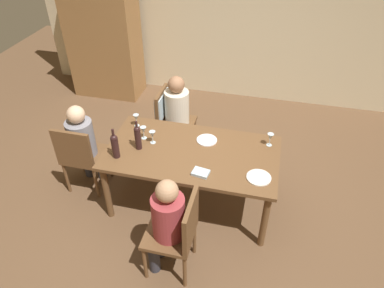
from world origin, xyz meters
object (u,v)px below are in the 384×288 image
at_px(wine_bottle_tall_green, 138,137).
at_px(person_man_guest, 83,141).
at_px(chair_left_end, 80,154).
at_px(dinner_plate_host, 207,140).
at_px(armoire_cabinet, 102,30).
at_px(wine_glass_near_right, 136,118).
at_px(person_man_bearded, 166,220).
at_px(wine_glass_far, 143,130).
at_px(wine_glass_centre, 152,135).
at_px(dining_table, 192,157).
at_px(dinner_plate_guest_left, 259,178).
at_px(person_woman_host, 179,111).
at_px(wine_glass_near_left, 270,137).
at_px(chair_far_left, 168,114).
at_px(wine_bottle_dark_red, 115,145).
at_px(chair_near, 179,231).

bearing_deg(wine_bottle_tall_green, person_man_guest, 172.08).
xyz_separation_m(chair_left_end, dinner_plate_host, (1.40, 0.31, 0.22)).
height_order(armoire_cabinet, dinner_plate_host, armoire_cabinet).
bearing_deg(wine_glass_near_right, person_man_bearded, -59.23).
height_order(wine_glass_far, dinner_plate_host, wine_glass_far).
xyz_separation_m(armoire_cabinet, wine_glass_centre, (1.56, -2.19, -0.24)).
relative_size(dining_table, person_man_guest, 1.63).
distance_m(wine_glass_far, dinner_plate_guest_left, 1.34).
distance_m(armoire_cabinet, dinner_plate_host, 2.95).
xyz_separation_m(dinner_plate_host, dinner_plate_guest_left, (0.61, -0.47, 0.00)).
height_order(wine_glass_centre, wine_glass_far, same).
distance_m(person_woman_host, wine_glass_near_left, 1.31).
bearing_deg(dinner_plate_host, chair_far_left, 134.86).
bearing_deg(wine_glass_near_right, wine_bottle_tall_green, -66.53).
height_order(person_woman_host, wine_glass_near_right, person_woman_host).
bearing_deg(person_man_bearded, dining_table, -1.69).
distance_m(person_woman_host, person_man_guest, 1.24).
xyz_separation_m(person_man_guest, wine_bottle_dark_red, (0.55, -0.29, 0.25)).
height_order(chair_left_end, dinner_plate_host, chair_left_end).
height_order(dining_table, wine_glass_far, wine_glass_far).
xyz_separation_m(chair_near, wine_glass_far, (-0.66, 0.98, 0.32)).
relative_size(chair_near, person_woman_host, 0.81).
bearing_deg(dinner_plate_host, person_woman_host, 127.39).
height_order(armoire_cabinet, chair_near, armoire_cabinet).
distance_m(armoire_cabinet, person_woman_host, 2.17).
bearing_deg(person_man_bearded, dinner_plate_guest_left, -50.00).
xyz_separation_m(chair_near, wine_bottle_tall_green, (-0.65, 0.80, 0.37)).
bearing_deg(dining_table, person_man_bearded, -91.69).
bearing_deg(dinner_plate_guest_left, wine_glass_near_right, 158.84).
bearing_deg(chair_near, person_man_guest, 56.86).
bearing_deg(dinner_plate_host, dining_table, -116.76).
xyz_separation_m(dining_table, wine_glass_centre, (-0.45, 0.05, 0.19)).
distance_m(chair_near, dinner_plate_guest_left, 0.92).
height_order(person_man_guest, wine_bottle_tall_green, person_man_guest).
distance_m(armoire_cabinet, wine_glass_centre, 2.70).
xyz_separation_m(person_woman_host, person_man_bearded, (0.36, -1.74, -0.01)).
relative_size(armoire_cabinet, wine_glass_near_right, 14.63).
bearing_deg(dining_table, wine_bottle_dark_red, -160.34).
distance_m(person_woman_host, person_man_bearded, 1.78).
distance_m(wine_bottle_dark_red, dinner_plate_guest_left, 1.46).
bearing_deg(dinner_plate_guest_left, dining_table, 161.15).
bearing_deg(armoire_cabinet, wine_glass_near_right, -56.50).
bearing_deg(person_man_guest, armoire_cabinet, 108.00).
bearing_deg(dinner_plate_host, wine_glass_far, -170.15).
bearing_deg(wine_glass_near_right, wine_bottle_dark_red, -90.37).
xyz_separation_m(chair_left_end, person_woman_host, (0.91, 0.96, 0.12)).
bearing_deg(wine_glass_near_left, wine_bottle_dark_red, -159.55).
relative_size(person_man_bearded, wine_glass_near_left, 7.44).
height_order(chair_far_left, wine_glass_far, chair_far_left).
height_order(armoire_cabinet, wine_glass_centre, armoire_cabinet).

